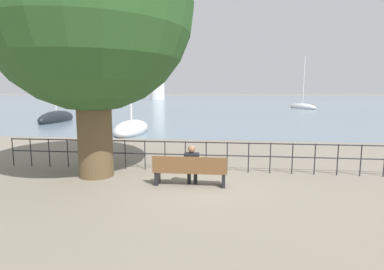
% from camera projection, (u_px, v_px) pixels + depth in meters
% --- Properties ---
extents(ground_plane, '(1000.00, 1000.00, 0.00)m').
position_uv_depth(ground_plane, '(190.00, 185.00, 8.87)').
color(ground_plane, gray).
extents(harbor_water, '(600.00, 300.00, 0.01)m').
position_uv_depth(harbor_water, '(225.00, 98.00, 164.81)').
color(harbor_water, slate).
rests_on(harbor_water, ground_plane).
extents(shade_tree, '(6.44, 6.44, 8.55)m').
position_uv_depth(shade_tree, '(89.00, 8.00, 9.11)').
color(shade_tree, brown).
rests_on(shade_tree, ground_plane).
extents(park_bench, '(2.17, 0.45, 0.90)m').
position_uv_depth(park_bench, '(190.00, 171.00, 8.74)').
color(park_bench, brown).
rests_on(park_bench, ground_plane).
extents(seated_person_left, '(0.43, 0.35, 1.21)m').
position_uv_depth(seated_person_left, '(192.00, 163.00, 8.78)').
color(seated_person_left, black).
rests_on(seated_person_left, ground_plane).
extents(promenade_railing, '(13.78, 0.04, 1.05)m').
position_uv_depth(promenade_railing, '(196.00, 152.00, 10.36)').
color(promenade_railing, black).
rests_on(promenade_railing, ground_plane).
extents(sailboat_0, '(2.28, 6.09, 8.47)m').
position_uv_depth(sailboat_0, '(108.00, 106.00, 52.86)').
color(sailboat_0, maroon).
rests_on(sailboat_0, ground_plane).
extents(sailboat_1, '(2.66, 6.03, 9.17)m').
position_uv_depth(sailboat_1, '(132.00, 128.00, 20.64)').
color(sailboat_1, white).
rests_on(sailboat_1, ground_plane).
extents(sailboat_2, '(2.00, 6.04, 8.99)m').
position_uv_depth(sailboat_2, '(57.00, 118.00, 28.22)').
color(sailboat_2, black).
rests_on(sailboat_2, ground_plane).
extents(sailboat_3, '(3.94, 7.78, 9.14)m').
position_uv_depth(sailboat_3, '(302.00, 107.00, 51.59)').
color(sailboat_3, white).
rests_on(sailboat_3, ground_plane).
extents(harbor_lighthouse, '(5.49, 5.49, 18.41)m').
position_uv_depth(harbor_lighthouse, '(157.00, 77.00, 116.07)').
color(harbor_lighthouse, white).
rests_on(harbor_lighthouse, ground_plane).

